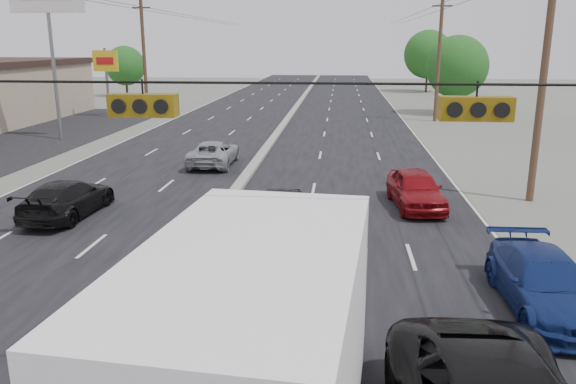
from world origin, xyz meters
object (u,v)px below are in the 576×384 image
Objects in this scene: tree_right_mid at (457,67)px; oncoming_far at (214,153)px; box_truck at (262,355)px; queue_car_e at (416,189)px; tree_left_far at (125,66)px; queue_car_b at (319,235)px; oncoming_near at (68,199)px; utility_pole_left_c at (144,59)px; utility_pole_right_b at (543,76)px; tree_right_far at (428,54)px; utility_pole_right_c at (439,59)px; pole_sign_billboard at (47,3)px; pole_sign_far at (106,67)px; red_sedan at (256,287)px; queue_car_d at (545,283)px; queue_car_a at (281,214)px.

tree_right_mid reaches higher than oncoming_far.
box_truck is 15.42m from queue_car_e.
tree_right_mid is at bearing -22.07° from tree_left_far.
oncoming_near is (-9.63, 3.48, -0.07)m from queue_car_b.
utility_pole_left_c and utility_pole_right_b have the same top height.
utility_pole_right_c is at bearing -96.65° from tree_right_far.
tree_left_far is 0.86× the size of tree_right_mid.
pole_sign_far is at bearing 97.13° from pole_sign_billboard.
red_sedan is at bearing 104.89° from box_truck.
oncoming_near is at bearing -167.84° from utility_pole_right_b.
utility_pole_left_c is 35.36m from utility_pole_right_b.
queue_car_e is at bearing 57.59° from queue_car_b.
tree_right_far reaches higher than queue_car_e.
tree_right_far is 72.43m from box_truck.
tree_right_mid is (2.50, 5.00, -0.77)m from utility_pole_right_c.
queue_car_d is at bearing -43.99° from pole_sign_billboard.
queue_car_b is at bearing -104.77° from utility_pole_right_c.
tree_right_far is at bearing 83.35° from utility_pole_right_c.
tree_left_far is at bearing 115.41° from utility_pole_left_c.
pole_sign_far reaches higher than queue_car_d.
oncoming_near is (16.33, -48.92, -3.02)m from tree_left_far.
tree_right_mid is 25.03m from tree_right_far.
box_truck is at bearing -67.42° from tree_left_far.
oncoming_near is (-13.26, -2.45, -0.06)m from queue_car_e.
tree_right_far is at bearing 85.36° from box_truck.
tree_left_far is (-34.50, 20.00, -1.39)m from utility_pole_right_c.
utility_pole_right_b is at bearing 39.94° from queue_car_b.
utility_pole_right_c is 2.22× the size of red_sedan.
tree_right_mid is 47.75m from box_truck.
utility_pole_right_c is 33.78m from queue_car_b.
utility_pole_left_c is at bearing 0.00° from pole_sign_far.
tree_right_mid is at bearing 70.65° from queue_car_e.
utility_pole_left_c is 1.23× the size of tree_right_far.
tree_left_far is 1.27× the size of queue_car_d.
utility_pole_left_c reaches higher than oncoming_near.
queue_car_b reaches higher than queue_car_e.
tree_left_far is at bearing 118.77° from queue_car_d.
pole_sign_billboard is 20.76m from oncoming_near.
tree_right_far is at bearing 14.74° from tree_left_far.
pole_sign_far is 1.29× the size of queue_car_b.
queue_car_a reaches higher than oncoming_near.
queue_car_e reaches higher than red_sedan.
utility_pole_left_c is 34.16m from queue_car_a.
utility_pole_left_c reaches higher than queue_car_d.
queue_car_a reaches higher than red_sedan.
pole_sign_far is 1.33× the size of red_sedan.
utility_pole_right_c is at bearing 82.99° from box_truck.
tree_right_far is 1.71× the size of oncoming_far.
utility_pole_left_c reaches higher than box_truck.
utility_pole_right_c is 0.91× the size of pole_sign_billboard.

